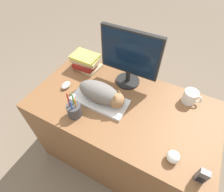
# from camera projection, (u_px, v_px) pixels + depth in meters

# --- Properties ---
(ground_plane) EXTENTS (12.00, 12.00, 0.00)m
(ground_plane) POSITION_uv_depth(u_px,v_px,m) (102.00, 185.00, 1.59)
(ground_plane) COLOR #6B5B4C
(desk) EXTENTS (1.31, 0.72, 0.77)m
(desk) POSITION_uv_depth(u_px,v_px,m) (121.00, 132.00, 1.51)
(desk) COLOR brown
(desk) RESTS_ON ground_plane
(keyboard) EXTENTS (0.40, 0.19, 0.02)m
(keyboard) POSITION_uv_depth(u_px,v_px,m) (100.00, 100.00, 1.23)
(keyboard) COLOR silver
(keyboard) RESTS_ON desk
(cat) EXTENTS (0.34, 0.15, 0.14)m
(cat) POSITION_uv_depth(u_px,v_px,m) (102.00, 94.00, 1.16)
(cat) COLOR #66605B
(cat) RESTS_ON keyboard
(monitor) EXTENTS (0.43, 0.19, 0.43)m
(monitor) POSITION_uv_depth(u_px,v_px,m) (130.00, 56.00, 1.19)
(monitor) COLOR black
(monitor) RESTS_ON desk
(computer_mouse) EXTENTS (0.05, 0.08, 0.04)m
(computer_mouse) POSITION_uv_depth(u_px,v_px,m) (66.00, 85.00, 1.32)
(computer_mouse) COLOR silver
(computer_mouse) RESTS_ON desk
(coffee_mug) EXTENTS (0.13, 0.10, 0.09)m
(coffee_mug) POSITION_uv_depth(u_px,v_px,m) (190.00, 97.00, 1.21)
(coffee_mug) COLOR silver
(coffee_mug) RESTS_ON desk
(pen_cup) EXTENTS (0.09, 0.09, 0.20)m
(pen_cup) POSITION_uv_depth(u_px,v_px,m) (74.00, 110.00, 1.13)
(pen_cup) COLOR #38383D
(pen_cup) RESTS_ON desk
(baseball) EXTENTS (0.07, 0.07, 0.07)m
(baseball) POSITION_uv_depth(u_px,v_px,m) (173.00, 157.00, 0.94)
(baseball) COLOR silver
(baseball) RESTS_ON desk
(phone) EXTENTS (0.05, 0.03, 0.11)m
(phone) POSITION_uv_depth(u_px,v_px,m) (202.00, 176.00, 0.85)
(phone) COLOR #4C4C51
(phone) RESTS_ON desk
(book_stack) EXTENTS (0.23, 0.19, 0.13)m
(book_stack) POSITION_uv_depth(u_px,v_px,m) (86.00, 62.00, 1.44)
(book_stack) COLOR #C6B284
(book_stack) RESTS_ON desk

